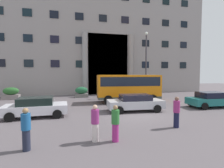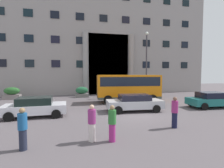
% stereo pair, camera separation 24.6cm
% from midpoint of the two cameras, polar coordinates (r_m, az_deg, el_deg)
% --- Properties ---
extents(ground_plane, '(80.00, 64.00, 0.12)m').
position_cam_midpoint_polar(ground_plane, '(13.25, 7.21, -10.22)').
color(ground_plane, '#595155').
extents(office_building_facade, '(33.37, 9.67, 19.96)m').
position_cam_midpoint_polar(office_building_facade, '(30.63, -4.86, 16.56)').
color(office_building_facade, gray).
rests_on(office_building_facade, ground_plane).
extents(orange_minibus, '(6.75, 3.04, 2.90)m').
position_cam_midpoint_polar(orange_minibus, '(18.54, 5.03, -0.68)').
color(orange_minibus, orange).
rests_on(orange_minibus, ground_plane).
extents(bus_stop_sign, '(0.44, 0.08, 2.55)m').
position_cam_midpoint_polar(bus_stop_sign, '(22.06, 14.73, -0.47)').
color(bus_stop_sign, '#939B14').
rests_on(bus_stop_sign, ground_plane).
extents(hedge_planter_east, '(2.19, 0.92, 1.51)m').
position_cam_midpoint_polar(hedge_planter_east, '(23.14, -0.02, -2.28)').
color(hedge_planter_east, gray).
rests_on(hedge_planter_east, ground_plane).
extents(hedge_planter_far_east, '(1.78, 0.83, 1.56)m').
position_cam_midpoint_polar(hedge_planter_far_east, '(25.01, 12.37, -1.86)').
color(hedge_planter_far_east, gray).
rests_on(hedge_planter_far_east, ground_plane).
extents(hedge_planter_entrance_left, '(1.82, 0.96, 1.43)m').
position_cam_midpoint_polar(hedge_planter_entrance_left, '(23.67, -30.57, -2.73)').
color(hedge_planter_entrance_left, slate).
rests_on(hedge_planter_entrance_left, ground_plane).
extents(hedge_planter_far_west, '(1.65, 0.89, 1.35)m').
position_cam_midpoint_polar(hedge_planter_far_west, '(22.54, -10.32, -2.69)').
color(hedge_planter_far_west, slate).
rests_on(hedge_planter_far_west, ground_plane).
extents(parked_sedan_second, '(4.33, 2.22, 1.39)m').
position_cam_midpoint_polar(parked_sedan_second, '(13.50, -24.21, -6.87)').
color(parked_sedan_second, white).
rests_on(parked_sedan_second, ground_plane).
extents(parked_compact_extra, '(4.57, 2.23, 1.35)m').
position_cam_midpoint_polar(parked_compact_extra, '(14.33, 7.14, -6.04)').
color(parked_compact_extra, '#B5B7BE').
rests_on(parked_compact_extra, ground_plane).
extents(parked_hatchback_near, '(4.17, 2.23, 1.39)m').
position_cam_midpoint_polar(parked_hatchback_near, '(18.05, 29.48, -4.45)').
color(parked_hatchback_near, '#1D6966').
rests_on(parked_hatchback_near, ground_plane).
extents(scooter_by_planter, '(2.04, 0.55, 0.89)m').
position_cam_midpoint_polar(scooter_by_planter, '(16.25, 2.84, -5.75)').
color(scooter_by_planter, black).
rests_on(scooter_by_planter, ground_plane).
extents(motorcycle_far_end, '(1.93, 0.67, 0.89)m').
position_cam_midpoint_polar(motorcycle_far_end, '(15.34, -21.04, -6.56)').
color(motorcycle_far_end, black).
rests_on(motorcycle_far_end, ground_plane).
extents(pedestrian_man_red_shirt, '(0.36, 0.36, 1.68)m').
position_cam_midpoint_polar(pedestrian_man_red_shirt, '(8.05, -6.49, -12.66)').
color(pedestrian_man_red_shirt, silver).
rests_on(pedestrian_man_red_shirt, ground_plane).
extents(pedestrian_man_crossing, '(0.36, 0.36, 1.77)m').
position_cam_midpoint_polar(pedestrian_man_crossing, '(10.55, 19.84, -8.66)').
color(pedestrian_man_crossing, '#161935').
rests_on(pedestrian_man_crossing, ground_plane).
extents(pedestrian_child_trailing, '(0.36, 0.36, 1.73)m').
position_cam_midpoint_polar(pedestrian_child_trailing, '(7.94, -27.27, -13.09)').
color(pedestrian_child_trailing, '#1F2436').
rests_on(pedestrian_child_trailing, ground_plane).
extents(pedestrian_woman_dark_dress, '(0.36, 0.36, 1.67)m').
position_cam_midpoint_polar(pedestrian_woman_dark_dress, '(8.00, 0.22, -12.81)').
color(pedestrian_woman_dark_dress, '#9C2673').
rests_on(pedestrian_woman_dark_dress, ground_plane).
extents(lamppost_plaza_centre, '(0.40, 0.40, 8.35)m').
position_cam_midpoint_polar(lamppost_plaza_centre, '(22.87, 10.86, 7.83)').
color(lamppost_plaza_centre, '#3B383F').
rests_on(lamppost_plaza_centre, ground_plane).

